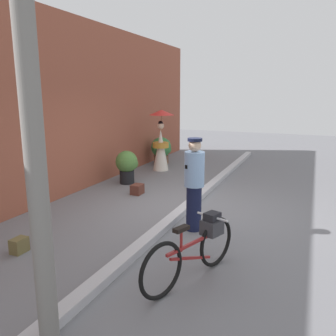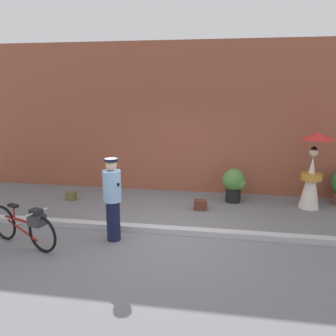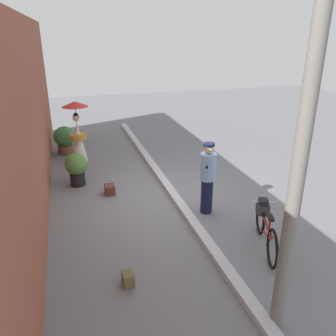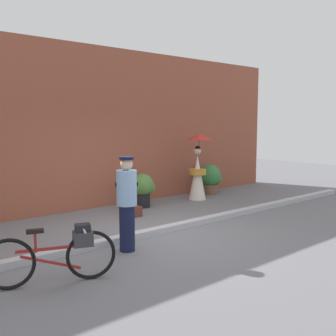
% 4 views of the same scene
% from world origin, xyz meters
% --- Properties ---
extents(ground_plane, '(30.00, 30.00, 0.00)m').
position_xyz_m(ground_plane, '(0.00, 0.00, 0.00)').
color(ground_plane, slate).
extents(building_wall, '(14.00, 0.40, 4.07)m').
position_xyz_m(building_wall, '(0.00, 3.08, 2.03)').
color(building_wall, brown).
rests_on(building_wall, ground_plane).
extents(sidewalk_curb, '(14.00, 0.20, 0.12)m').
position_xyz_m(sidewalk_curb, '(0.00, 0.00, 0.06)').
color(sidewalk_curb, '#B2B2B7').
rests_on(sidewalk_curb, ground_plane).
extents(bicycle_near_officer, '(1.66, 0.70, 0.79)m').
position_xyz_m(bicycle_near_officer, '(-2.46, -1.02, 0.42)').
color(bicycle_near_officer, black).
rests_on(bicycle_near_officer, ground_plane).
extents(person_officer, '(0.35, 0.34, 1.60)m').
position_xyz_m(person_officer, '(-0.97, -0.48, 0.85)').
color(person_officer, '#141938').
rests_on(person_officer, ground_plane).
extents(person_with_parasol, '(0.77, 0.77, 1.85)m').
position_xyz_m(person_with_parasol, '(3.18, 2.02, 0.92)').
color(person_with_parasol, silver).
rests_on(person_with_parasol, ground_plane).
extents(potted_plant_by_door, '(0.59, 0.58, 0.87)m').
position_xyz_m(potted_plant_by_door, '(1.37, 2.17, 0.50)').
color(potted_plant_by_door, black).
rests_on(potted_plant_by_door, ground_plane).
extents(potted_plant_small, '(0.69, 0.67, 0.90)m').
position_xyz_m(potted_plant_small, '(4.11, 2.41, 0.48)').
color(potted_plant_small, brown).
rests_on(potted_plant_small, ground_plane).
extents(backpack_on_pavement, '(0.24, 0.18, 0.22)m').
position_xyz_m(backpack_on_pavement, '(-2.82, 1.62, 0.12)').
color(backpack_on_pavement, brown).
rests_on(backpack_on_pavement, ground_plane).
extents(backpack_spare, '(0.30, 0.23, 0.23)m').
position_xyz_m(backpack_spare, '(0.57, 1.44, 0.12)').
color(backpack_spare, '#592D23').
rests_on(backpack_spare, ground_plane).
extents(utility_pole, '(0.18, 0.18, 4.80)m').
position_xyz_m(utility_pole, '(-4.18, -0.18, 2.40)').
color(utility_pole, slate).
rests_on(utility_pole, ground_plane).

